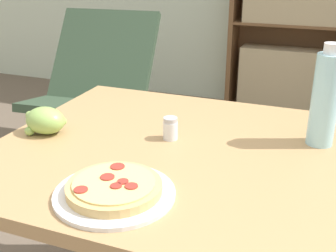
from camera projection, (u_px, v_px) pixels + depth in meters
The scene contains 7 objects.
dining_table at pixel (200, 185), 1.15m from camera, with size 1.12×0.86×0.74m.
pizza_on_plate at pixel (114, 190), 0.91m from camera, with size 0.26×0.26×0.04m.
grape_bunch at pixel (45, 121), 1.22m from camera, with size 0.12×0.09×0.08m.
drink_bottle at pixel (325, 99), 1.11m from camera, with size 0.07×0.07×0.28m.
salt_shaker at pixel (170, 128), 1.18m from camera, with size 0.04×0.04×0.06m.
lounge_chair_near at pixel (95, 111), 2.70m from camera, with size 0.72×0.81×0.88m.
bookshelf at pixel (289, 32), 3.25m from camera, with size 0.90×0.29×1.44m.
Camera 1 is at (0.32, -0.95, 1.22)m, focal length 45.00 mm.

